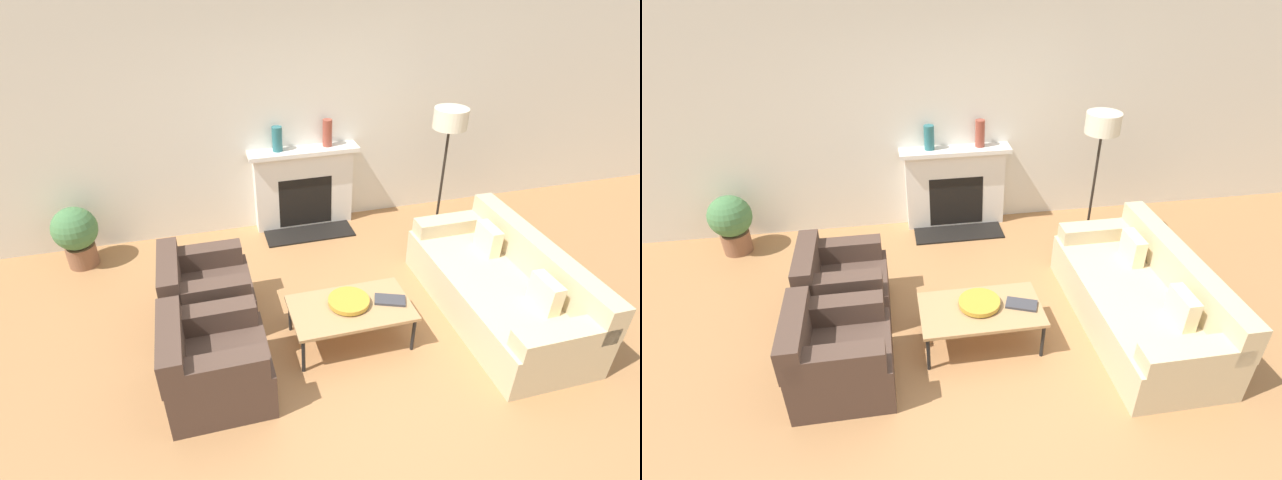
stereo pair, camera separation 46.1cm
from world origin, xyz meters
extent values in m
plane|color=#A87547|center=(0.00, 0.00, 0.00)|extent=(18.00, 18.00, 0.00)
cube|color=silver|center=(0.00, 2.64, 1.45)|extent=(18.00, 0.06, 2.90)
cube|color=silver|center=(0.03, 2.51, 0.49)|extent=(1.21, 0.20, 0.97)
cube|color=black|center=(0.03, 2.43, 0.36)|extent=(0.66, 0.04, 0.63)
cube|color=black|center=(0.03, 2.23, 0.01)|extent=(1.09, 0.40, 0.02)
cube|color=silver|center=(0.03, 2.48, 1.00)|extent=(1.33, 0.28, 0.05)
cube|color=#CCB78E|center=(1.40, 0.31, 0.21)|extent=(0.94, 2.05, 0.42)
cube|color=#CCB78E|center=(1.78, 0.31, 0.59)|extent=(0.20, 2.05, 0.34)
cube|color=#CCB78E|center=(1.40, 1.23, 0.50)|extent=(0.86, 0.22, 0.16)
cube|color=#CCB78E|center=(1.40, -0.60, 0.50)|extent=(0.86, 0.22, 0.16)
cube|color=beige|center=(1.54, 0.78, 0.56)|extent=(0.12, 0.32, 0.28)
cube|color=beige|center=(1.54, -0.15, 0.56)|extent=(0.12, 0.32, 0.28)
cube|color=#4C382D|center=(-1.27, 0.01, 0.22)|extent=(0.80, 0.77, 0.45)
cube|color=#4C382D|center=(-1.59, 0.01, 0.60)|extent=(0.18, 0.77, 0.31)
cube|color=#4C382D|center=(-1.27, -0.29, 0.54)|extent=(0.72, 0.18, 0.20)
cube|color=#4C382D|center=(-1.27, 0.30, 0.54)|extent=(0.72, 0.18, 0.20)
cube|color=#4C382D|center=(-1.27, 0.93, 0.22)|extent=(0.80, 0.77, 0.45)
cube|color=#4C382D|center=(-1.59, 0.93, 0.60)|extent=(0.18, 0.77, 0.31)
cube|color=#4C382D|center=(-1.27, 0.63, 0.54)|extent=(0.72, 0.18, 0.20)
cube|color=#4C382D|center=(-1.27, 1.22, 0.54)|extent=(0.72, 0.18, 0.20)
cube|color=tan|center=(-0.07, 0.32, 0.37)|extent=(1.08, 0.62, 0.03)
cylinder|color=black|center=(-0.57, 0.05, 0.18)|extent=(0.03, 0.03, 0.36)
cylinder|color=black|center=(0.43, 0.05, 0.18)|extent=(0.03, 0.03, 0.36)
cylinder|color=black|center=(-0.57, 0.58, 0.18)|extent=(0.03, 0.03, 0.36)
cylinder|color=black|center=(0.43, 0.58, 0.18)|extent=(0.03, 0.03, 0.36)
cylinder|color=#BC8E2D|center=(-0.08, 0.36, 0.39)|extent=(0.13, 0.13, 0.01)
cylinder|color=#BC8E2D|center=(-0.08, 0.36, 0.42)|extent=(0.37, 0.37, 0.04)
cube|color=#38383D|center=(0.29, 0.30, 0.40)|extent=(0.31, 0.24, 0.02)
cylinder|color=black|center=(1.51, 1.79, 0.01)|extent=(0.39, 0.39, 0.03)
cylinder|color=black|center=(1.51, 1.79, 0.72)|extent=(0.03, 0.03, 1.39)
cylinder|color=beige|center=(1.51, 1.79, 1.49)|extent=(0.38, 0.38, 0.22)
cylinder|color=#28666B|center=(-0.27, 2.51, 1.17)|extent=(0.12, 0.12, 0.29)
cylinder|color=brown|center=(0.33, 2.51, 1.18)|extent=(0.11, 0.11, 0.32)
cylinder|color=brown|center=(-2.59, 2.26, 0.13)|extent=(0.32, 0.32, 0.25)
sphere|color=#477A47|center=(-2.59, 2.26, 0.47)|extent=(0.48, 0.48, 0.48)
camera|label=1|loc=(-1.23, -2.93, 3.24)|focal=28.00mm
camera|label=2|loc=(-0.78, -3.02, 3.24)|focal=28.00mm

